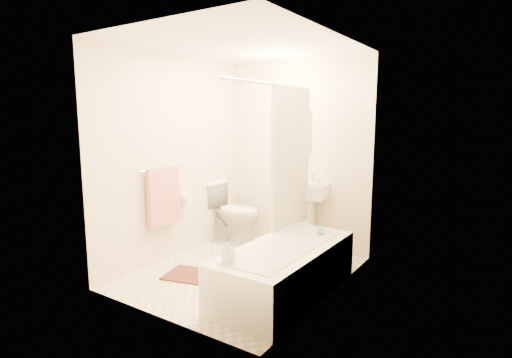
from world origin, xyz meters
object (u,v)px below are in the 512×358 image
Objects in this scene: sink at (308,214)px; bathtub at (285,270)px; bath_mat at (193,275)px; soap_bottle at (228,253)px; toilet at (232,213)px.

sink is 0.56× the size of bathtub.
bath_mat is 3.09× the size of soap_bottle.
soap_bottle is (0.21, -1.91, 0.09)m from sink.
bath_mat is at bearing -120.15° from sink.
bathtub is 0.75m from soap_bottle.
bathtub reaches higher than bath_mat.
sink is 1.66× the size of bath_mat.
bathtub is 2.94× the size of bath_mat.
toilet is at bearing 106.81° from bath_mat.
bath_mat is 1.12m from soap_bottle.
bathtub is (0.39, -1.26, -0.23)m from sink.
bathtub is 1.07m from bath_mat.
soap_bottle is at bearing -89.95° from sink.
sink reaches higher than bath_mat.
bathtub is (1.39, -1.00, -0.17)m from toilet.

